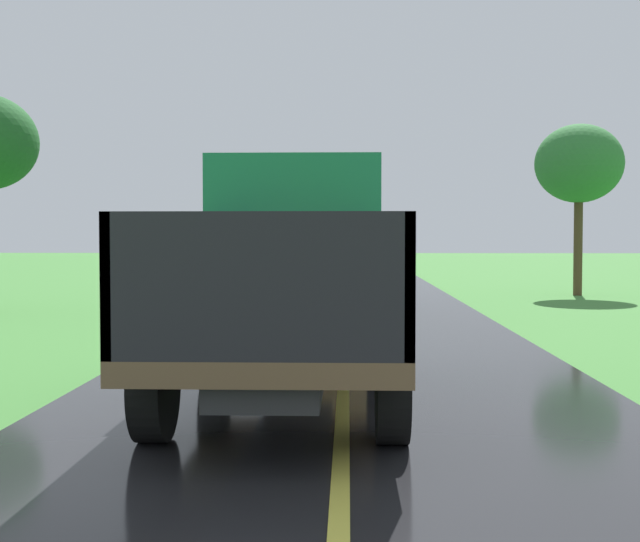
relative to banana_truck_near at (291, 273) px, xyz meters
The scene contains 3 objects.
banana_truck_near is the anchor object (origin of this frame).
banana_truck_far 11.39m from the banana_truck_near, 89.56° to the left, with size 2.38×5.81×2.80m.
roadside_tree_near_left 19.89m from the banana_truck_near, 65.97° to the left, with size 2.79×2.79×5.48m.
Camera 1 is at (0.06, 2.63, 1.90)m, focal length 48.43 mm.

